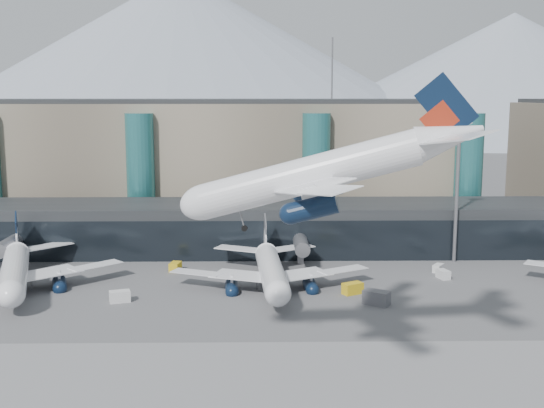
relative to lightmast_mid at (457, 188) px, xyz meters
The scene contains 16 objects.
ground 58.41m from the lightmast_mid, 122.01° to the right, with size 900.00×900.00×0.00m, color #515154.
concourse 32.94m from the lightmast_mid, 162.04° to the left, with size 170.00×27.00×10.00m.
terminal_main 69.21m from the lightmast_mid, 142.63° to the left, with size 130.00×30.00×31.00m.
teal_towers 51.97m from the lightmast_mid, 149.97° to the left, with size 116.40×19.40×46.00m.
mountain_ridge 333.77m from the lightmast_mid, 92.42° to the left, with size 910.00×400.00×110.00m.
lightmast_mid is the anchor object (origin of this frame).
hero_jet 62.41m from the lightmast_mid, 118.23° to the right, with size 35.75×35.59×11.58m.
jet_parked_left 81.43m from the lightmast_mid, 168.81° to the right, with size 35.95×37.79×12.13m.
jet_parked_mid 40.55m from the lightmast_mid, 156.66° to the right, with size 35.51×34.79×11.45m.
veh_a 66.19m from the lightmast_mid, 157.34° to the right, with size 3.17×1.79×1.79m, color silver.
veh_b 55.48m from the lightmast_mid, behind, with size 2.76×1.70×1.59m, color gold.
veh_c 35.96m from the lightmast_mid, 126.09° to the right, with size 4.01×2.12×2.23m, color #525257.
veh_d 16.48m from the lightmast_mid, 123.39° to the right, with size 2.54×1.36×1.45m, color silver.
veh_f 82.80m from the lightmast_mid, 169.00° to the right, with size 3.60×1.91×2.01m, color #525257.
veh_g 19.02m from the lightmast_mid, 113.67° to the right, with size 2.68×1.56×1.56m, color silver.
veh_h 33.78m from the lightmast_mid, 136.88° to the right, with size 3.34×1.76×1.84m, color gold.
Camera 1 is at (-7.45, -80.55, 32.44)m, focal length 45.00 mm.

